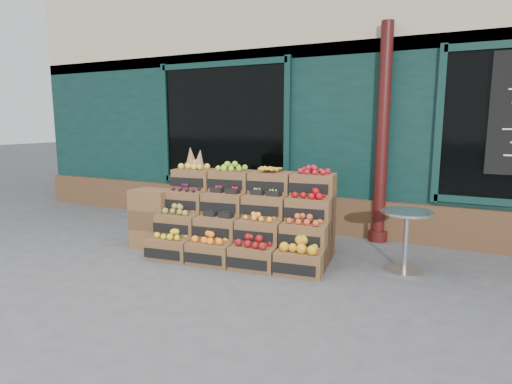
% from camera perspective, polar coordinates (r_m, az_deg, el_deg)
% --- Properties ---
extents(ground, '(60.00, 60.00, 0.00)m').
position_cam_1_polar(ground, '(5.34, -1.48, -10.31)').
color(ground, '#4B4B4E').
rests_on(ground, ground).
extents(shop_facade, '(12.00, 6.24, 4.80)m').
position_cam_1_polar(shop_facade, '(9.85, 12.99, 12.65)').
color(shop_facade, black).
rests_on(shop_facade, ground).
extents(crate_display, '(2.43, 1.41, 1.44)m').
position_cam_1_polar(crate_display, '(5.79, -1.50, -4.13)').
color(crate_display, brown).
rests_on(crate_display, ground).
extents(spare_crates, '(0.60, 0.44, 0.84)m').
position_cam_1_polar(spare_crates, '(6.32, -13.63, -3.46)').
color(spare_crates, brown).
rests_on(spare_crates, ground).
extents(bistro_table, '(0.60, 0.60, 0.76)m').
position_cam_1_polar(bistro_table, '(5.42, 19.39, -5.35)').
color(bistro_table, silver).
rests_on(bistro_table, ground).
extents(shopkeeper, '(0.70, 0.50, 1.82)m').
position_cam_1_polar(shopkeeper, '(8.29, -1.01, 3.26)').
color(shopkeeper, '#175323').
rests_on(shopkeeper, ground).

